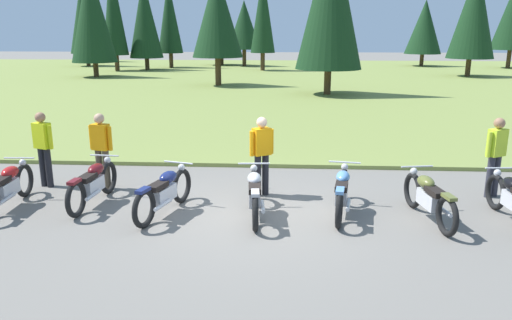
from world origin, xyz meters
TOP-DOWN VIEW (x-y plane):
  - ground_plane at (0.00, 0.00)m, footprint 140.00×140.00m
  - grass_moorland at (0.00, 25.24)m, footprint 80.00×44.00m
  - forest_treeline at (-2.00, 32.12)m, footprint 43.10×29.53m
  - motorcycle_red at (-4.81, 0.03)m, footprint 0.62×2.10m
  - motorcycle_maroon at (-3.22, 0.34)m, footprint 0.62×2.10m
  - motorcycle_navy at (-1.68, -0.10)m, footprint 0.80×2.05m
  - motorcycle_silver at (0.02, -0.10)m, footprint 0.62×2.10m
  - motorcycle_sky_blue at (1.65, 0.11)m, footprint 0.63×2.09m
  - motorcycle_olive at (3.19, -0.12)m, footprint 0.68×2.09m
  - rider_with_back_turned at (4.89, 1.32)m, footprint 0.49×0.37m
  - rider_in_hivis_vest at (-3.39, 1.35)m, footprint 0.54×0.30m
  - rider_checking_bike at (0.09, 1.11)m, footprint 0.48×0.38m
  - rider_near_row_end at (-4.72, 1.42)m, footprint 0.52×0.34m

SIDE VIEW (x-z plane):
  - ground_plane at x=0.00m, z-range 0.00..0.00m
  - grass_moorland at x=0.00m, z-range 0.00..0.10m
  - motorcycle_red at x=-4.81m, z-range 0.00..0.88m
  - motorcycle_maroon at x=-3.22m, z-range 0.00..0.88m
  - motorcycle_navy at x=-1.68m, z-range 0.00..0.88m
  - motorcycle_silver at x=0.02m, z-range 0.00..0.88m
  - motorcycle_sky_blue at x=1.65m, z-range 0.00..0.88m
  - motorcycle_olive at x=3.19m, z-range 0.00..0.88m
  - rider_with_back_turned at x=4.89m, z-range 0.11..1.78m
  - rider_in_hivis_vest at x=-3.39m, z-range 0.11..1.78m
  - rider_checking_bike at x=0.09m, z-range 0.11..1.78m
  - rider_near_row_end at x=-4.72m, z-range 0.11..1.78m
  - forest_treeline at x=-2.00m, z-range 0.06..8.92m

